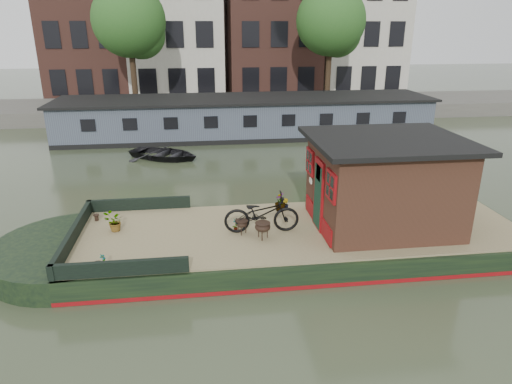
{
  "coord_description": "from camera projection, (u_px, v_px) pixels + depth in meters",
  "views": [
    {
      "loc": [
        -2.67,
        -10.98,
        5.8
      ],
      "look_at": [
        -1.19,
        0.5,
        1.56
      ],
      "focal_mm": 32.0,
      "sensor_mm": 36.0,
      "label": 1
    }
  ],
  "objects": [
    {
      "name": "potted_plant_a",
      "position": [
        236.0,
        225.0,
        12.06
      ],
      "size": [
        0.21,
        0.23,
        0.36
      ],
      "primitive_type": "imported",
      "rotation": [
        0.0,
        0.0,
        1.01
      ],
      "color": "brown",
      "rests_on": "houseboat_deck"
    },
    {
      "name": "houseboat_hull",
      "position": [
        253.0,
        243.0,
        12.29
      ],
      "size": [
        14.01,
        4.02,
        0.6
      ],
      "color": "black",
      "rests_on": "ground"
    },
    {
      "name": "dinghy",
      "position": [
        164.0,
        151.0,
        21.05
      ],
      "size": [
        4.13,
        3.77,
        0.7
      ],
      "primitive_type": "imported",
      "rotation": [
        0.0,
        0.0,
        1.05
      ],
      "color": "black",
      "rests_on": "ground"
    },
    {
      "name": "potted_plant_b",
      "position": [
        286.0,
        204.0,
        13.54
      ],
      "size": [
        0.22,
        0.23,
        0.32
      ],
      "primitive_type": "imported",
      "rotation": [
        0.0,
        0.0,
        2.15
      ],
      "color": "brown",
      "rests_on": "houseboat_deck"
    },
    {
      "name": "bow_bulwark",
      "position": [
        108.0,
        232.0,
        11.65
      ],
      "size": [
        3.0,
        4.0,
        0.35
      ],
      "color": "black",
      "rests_on": "houseboat_deck"
    },
    {
      "name": "tree_left",
      "position": [
        132.0,
        24.0,
        27.51
      ],
      "size": [
        4.4,
        4.4,
        7.4
      ],
      "color": "#332316",
      "rests_on": "quay"
    },
    {
      "name": "potted_plant_c",
      "position": [
        114.0,
        222.0,
        12.04
      ],
      "size": [
        0.63,
        0.62,
        0.53
      ],
      "primitive_type": "imported",
      "rotation": [
        0.0,
        0.0,
        3.81
      ],
      "color": "maroon",
      "rests_on": "houseboat_deck"
    },
    {
      "name": "potted_plant_e",
      "position": [
        103.0,
        261.0,
        10.27
      ],
      "size": [
        0.17,
        0.2,
        0.33
      ],
      "primitive_type": "imported",
      "rotation": [
        0.0,
        0.0,
        1.24
      ],
      "color": "brown",
      "rests_on": "houseboat_deck"
    },
    {
      "name": "brazier_rear",
      "position": [
        242.0,
        227.0,
        11.92
      ],
      "size": [
        0.39,
        0.39,
        0.38
      ],
      "primitive_type": null,
      "rotation": [
        0.0,
        0.0,
        -0.12
      ],
      "color": "black",
      "rests_on": "houseboat_deck"
    },
    {
      "name": "quay",
      "position": [
        236.0,
        108.0,
        31.48
      ],
      "size": [
        60.0,
        6.0,
        0.9
      ],
      "primitive_type": "cube",
      "color": "#47443F",
      "rests_on": "ground"
    },
    {
      "name": "potted_plant_d",
      "position": [
        280.0,
        202.0,
        13.37
      ],
      "size": [
        0.39,
        0.39,
        0.57
      ],
      "primitive_type": "imported",
      "rotation": [
        0.0,
        0.0,
        4.47
      ],
      "color": "maroon",
      "rests_on": "houseboat_deck"
    },
    {
      "name": "bollard_stbd",
      "position": [
        98.0,
        267.0,
        10.12
      ],
      "size": [
        0.19,
        0.19,
        0.22
      ],
      "primitive_type": "cylinder",
      "color": "black",
      "rests_on": "houseboat_deck"
    },
    {
      "name": "bicycle",
      "position": [
        262.0,
        214.0,
        11.93
      ],
      "size": [
        2.0,
        0.77,
        1.04
      ],
      "primitive_type": "imported",
      "rotation": [
        0.0,
        0.0,
        1.53
      ],
      "color": "black",
      "rests_on": "houseboat_deck"
    },
    {
      "name": "tree_right",
      "position": [
        333.0,
        24.0,
        29.02
      ],
      "size": [
        4.4,
        4.4,
        7.4
      ],
      "color": "#332316",
      "rests_on": "quay"
    },
    {
      "name": "houseboat_deck",
      "position": [
        302.0,
        229.0,
        12.33
      ],
      "size": [
        11.8,
        3.8,
        0.05
      ],
      "primitive_type": "cube",
      "color": "#867953",
      "rests_on": "houseboat_hull"
    },
    {
      "name": "cabin",
      "position": [
        384.0,
        182.0,
        12.16
      ],
      "size": [
        4.0,
        3.5,
        2.42
      ],
      "color": "#321D13",
      "rests_on": "houseboat_deck"
    },
    {
      "name": "brazier_front",
      "position": [
        263.0,
        231.0,
        11.64
      ],
      "size": [
        0.52,
        0.52,
        0.44
      ],
      "primitive_type": null,
      "rotation": [
        0.0,
        0.0,
        0.31
      ],
      "color": "black",
      "rests_on": "houseboat_deck"
    },
    {
      "name": "ground",
      "position": [
        301.0,
        250.0,
        12.54
      ],
      "size": [
        120.0,
        120.0,
        0.0
      ],
      "primitive_type": "plane",
      "color": "#2B3421",
      "rests_on": "ground"
    },
    {
      "name": "bollard_port",
      "position": [
        96.0,
        218.0,
        12.76
      ],
      "size": [
        0.16,
        0.16,
        0.18
      ],
      "primitive_type": "cylinder",
      "color": "black",
      "rests_on": "houseboat_deck"
    },
    {
      "name": "far_houseboat",
      "position": [
        246.0,
        118.0,
        25.25
      ],
      "size": [
        20.4,
        4.4,
        2.11
      ],
      "color": "#414C57",
      "rests_on": "ground"
    }
  ]
}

